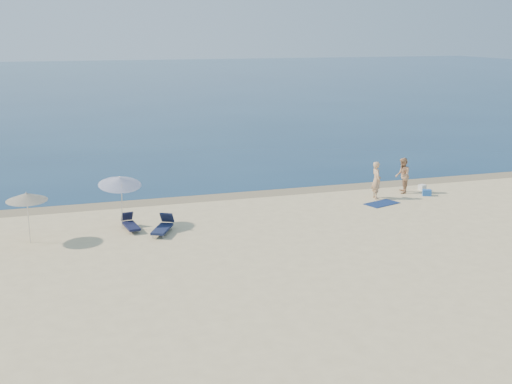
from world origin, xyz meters
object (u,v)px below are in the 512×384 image
person_left (376,180)px  person_right (403,175)px  umbrella_near (120,181)px  blue_cooler (427,193)px

person_left → person_right: person_left is taller
person_left → umbrella_near: 13.21m
blue_cooler → umbrella_near: 16.09m
blue_cooler → umbrella_near: size_ratio=0.18×
person_left → blue_cooler: person_left is taller
blue_cooler → umbrella_near: bearing=-154.0°
person_right → blue_cooler: person_right is taller
person_right → umbrella_near: bearing=-57.9°
person_left → person_right: bearing=-65.4°
person_left → umbrella_near: size_ratio=0.79×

